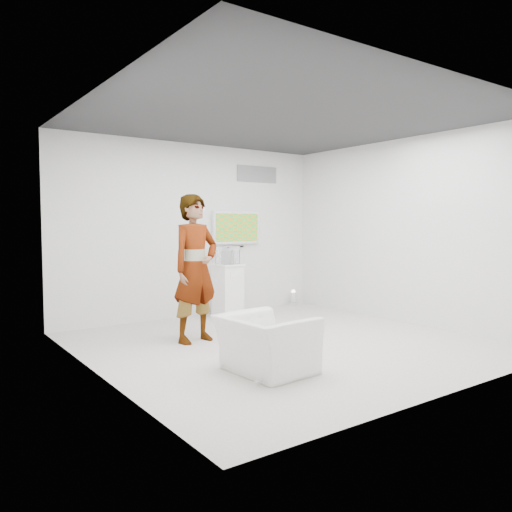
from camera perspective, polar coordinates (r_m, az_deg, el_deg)
name	(u,v)px	position (r m, az deg, el deg)	size (l,w,h in m)	color
room	(283,233)	(6.68, 3.15, 2.68)	(5.01, 5.01, 3.00)	beige
tv	(236,227)	(9.17, -2.28, 3.28)	(1.00, 0.08, 0.60)	silver
logo_decal	(257,174)	(9.53, 0.13, 9.32)	(0.90, 0.02, 0.30)	slate
person	(195,268)	(6.86, -6.94, -1.41)	(0.74, 0.48, 2.02)	white
armchair	(266,344)	(5.51, 1.16, -10.02)	(0.96, 0.84, 0.62)	white
pedestal	(228,291)	(8.61, -3.25, -4.00)	(0.45, 0.45, 0.93)	white
floor_uplight	(293,298)	(9.97, 4.30, -4.79)	(0.19, 0.19, 0.29)	white
vitrine	(228,255)	(8.55, -3.27, 0.09)	(0.30, 0.30, 0.30)	white
console	(228,257)	(8.55, -3.26, -0.14)	(0.05, 0.17, 0.24)	white
wii_remote	(202,210)	(7.11, -6.23, 5.30)	(0.03, 0.14, 0.03)	white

